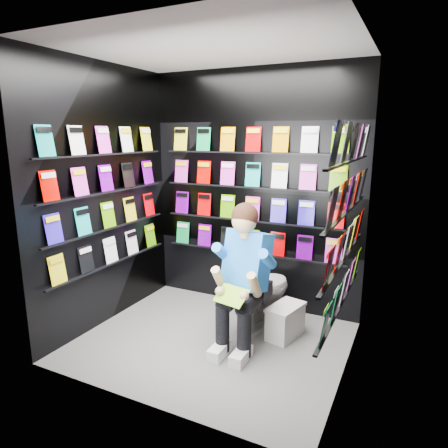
% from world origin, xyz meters
% --- Properties ---
extents(floor, '(2.40, 2.40, 0.00)m').
position_xyz_m(floor, '(0.00, 0.00, 0.00)').
color(floor, slate).
rests_on(floor, ground).
extents(ceiling, '(2.40, 2.40, 0.00)m').
position_xyz_m(ceiling, '(0.00, 0.00, 2.60)').
color(ceiling, white).
rests_on(ceiling, floor).
extents(wall_back, '(2.40, 0.04, 2.60)m').
position_xyz_m(wall_back, '(0.00, 1.00, 1.30)').
color(wall_back, black).
rests_on(wall_back, floor).
extents(wall_front, '(2.40, 0.04, 2.60)m').
position_xyz_m(wall_front, '(0.00, -1.00, 1.30)').
color(wall_front, black).
rests_on(wall_front, floor).
extents(wall_left, '(0.04, 2.00, 2.60)m').
position_xyz_m(wall_left, '(-1.20, 0.00, 1.30)').
color(wall_left, black).
rests_on(wall_left, floor).
extents(wall_right, '(0.04, 2.00, 2.60)m').
position_xyz_m(wall_right, '(1.20, 0.00, 1.30)').
color(wall_right, black).
rests_on(wall_right, floor).
extents(comics_back, '(2.10, 0.06, 1.37)m').
position_xyz_m(comics_back, '(0.00, 0.97, 1.31)').
color(comics_back, '#D60004').
rests_on(comics_back, wall_back).
extents(comics_left, '(0.06, 1.70, 1.37)m').
position_xyz_m(comics_left, '(-1.17, 0.00, 1.31)').
color(comics_left, '#D60004').
rests_on(comics_left, wall_left).
extents(comics_right, '(0.06, 1.70, 1.37)m').
position_xyz_m(comics_right, '(1.17, 0.00, 1.31)').
color(comics_right, '#D60004').
rests_on(comics_right, wall_right).
extents(toilet, '(0.57, 0.82, 0.73)m').
position_xyz_m(toilet, '(0.28, 0.57, 0.37)').
color(toilet, white).
rests_on(toilet, floor).
extents(longbox, '(0.30, 0.43, 0.29)m').
position_xyz_m(longbox, '(0.59, 0.40, 0.15)').
color(longbox, white).
rests_on(longbox, floor).
extents(longbox_lid, '(0.32, 0.46, 0.03)m').
position_xyz_m(longbox_lid, '(0.59, 0.40, 0.31)').
color(longbox_lid, white).
rests_on(longbox_lid, longbox).
extents(reader, '(0.70, 0.89, 1.45)m').
position_xyz_m(reader, '(0.28, 0.19, 0.78)').
color(reader, blue).
rests_on(reader, toilet).
extents(held_comic, '(0.31, 0.22, 0.12)m').
position_xyz_m(held_comic, '(0.28, -0.16, 0.58)').
color(held_comic, green).
rests_on(held_comic, reader).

